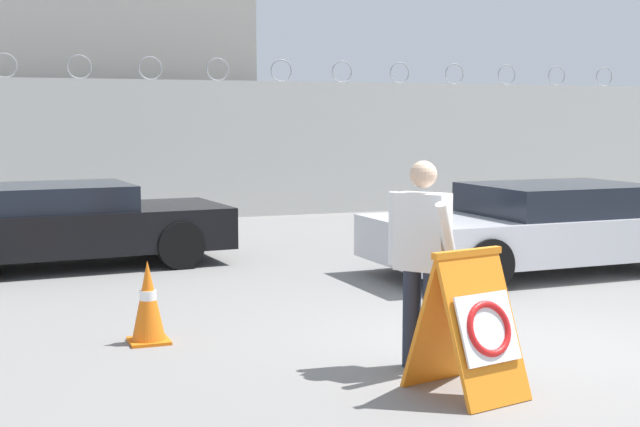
{
  "coord_description": "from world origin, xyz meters",
  "views": [
    {
      "loc": [
        -4.48,
        -6.55,
        2.06
      ],
      "look_at": [
        -1.66,
        0.9,
        1.19
      ],
      "focal_mm": 50.0,
      "sensor_mm": 36.0,
      "label": 1
    }
  ],
  "objects_px": {
    "barricade_sign": "(471,324)",
    "traffic_cone_near": "(148,302)",
    "security_guard": "(422,255)",
    "parked_car_rear_sedan": "(546,227)",
    "parked_car_front_coupe": "(65,224)"
  },
  "relations": [
    {
      "from": "security_guard",
      "to": "parked_car_front_coupe",
      "type": "relative_size",
      "value": 0.39
    },
    {
      "from": "security_guard",
      "to": "traffic_cone_near",
      "type": "distance_m",
      "value": 2.6
    },
    {
      "from": "parked_car_rear_sedan",
      "to": "parked_car_front_coupe",
      "type": "bearing_deg",
      "value": -25.89
    },
    {
      "from": "barricade_sign",
      "to": "security_guard",
      "type": "xyz_separation_m",
      "value": [
        -0.01,
        0.76,
        0.4
      ]
    },
    {
      "from": "parked_car_front_coupe",
      "to": "parked_car_rear_sedan",
      "type": "distance_m",
      "value": 6.51
    },
    {
      "from": "security_guard",
      "to": "barricade_sign",
      "type": "bearing_deg",
      "value": -35.65
    },
    {
      "from": "barricade_sign",
      "to": "traffic_cone_near",
      "type": "bearing_deg",
      "value": 116.68
    },
    {
      "from": "barricade_sign",
      "to": "traffic_cone_near",
      "type": "height_order",
      "value": "barricade_sign"
    },
    {
      "from": "barricade_sign",
      "to": "parked_car_rear_sedan",
      "type": "xyz_separation_m",
      "value": [
        3.63,
        4.26,
        0.06
      ]
    },
    {
      "from": "traffic_cone_near",
      "to": "parked_car_rear_sedan",
      "type": "bearing_deg",
      "value": 18.51
    },
    {
      "from": "traffic_cone_near",
      "to": "parked_car_rear_sedan",
      "type": "xyz_separation_m",
      "value": [
        5.59,
        1.87,
        0.22
      ]
    },
    {
      "from": "traffic_cone_near",
      "to": "barricade_sign",
      "type": "bearing_deg",
      "value": -50.69
    },
    {
      "from": "security_guard",
      "to": "traffic_cone_near",
      "type": "height_order",
      "value": "security_guard"
    },
    {
      "from": "parked_car_front_coupe",
      "to": "parked_car_rear_sedan",
      "type": "height_order",
      "value": "parked_car_rear_sedan"
    },
    {
      "from": "barricade_sign",
      "to": "parked_car_rear_sedan",
      "type": "distance_m",
      "value": 5.6
    }
  ]
}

